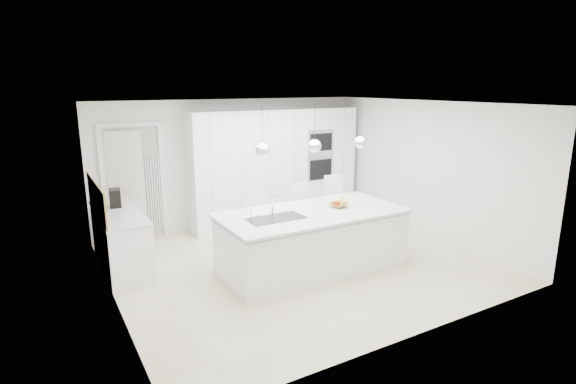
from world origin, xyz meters
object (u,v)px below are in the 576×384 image
island_base (313,242)px  bar_stool_right (338,209)px  espresso_machine (115,198)px  bar_stool_left (304,216)px  fruit_bowl (339,205)px

island_base → bar_stool_right: bearing=38.5°
espresso_machine → bar_stool_left: bearing=-9.0°
island_base → bar_stool_right: 1.43m
fruit_bowl → bar_stool_left: (-0.09, 0.88, -0.39)m
island_base → espresso_machine: bearing=144.2°
island_base → fruit_bowl: 0.71m
fruit_bowl → bar_stool_right: bar_stool_right is taller
island_base → bar_stool_right: bar_stool_right is taller
fruit_bowl → bar_stool_left: bar_stool_left is taller
fruit_bowl → bar_stool_right: size_ratio=0.25×
espresso_machine → bar_stool_left: espresso_machine is taller
island_base → bar_stool_left: (0.41, 0.93, 0.11)m
fruit_bowl → espresso_machine: 3.52m
bar_stool_left → bar_stool_right: 0.70m
espresso_machine → bar_stool_right: size_ratio=0.24×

